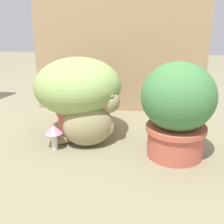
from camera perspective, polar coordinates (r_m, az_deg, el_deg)
name	(u,v)px	position (r m, az deg, el deg)	size (l,w,h in m)	color
ground_plane	(96,144)	(1.63, -2.98, -5.95)	(6.00, 6.00, 0.00)	gray
cardboard_backdrop	(120,55)	(2.04, 1.40, 10.39)	(1.12, 0.03, 0.75)	tan
grass_planter	(78,90)	(1.67, -6.30, 3.97)	(0.46, 0.46, 0.43)	#B55F4B
leafy_planter	(178,108)	(1.46, 12.02, 0.81)	(0.34, 0.34, 0.46)	#C25A48
cat	(91,123)	(1.58, -3.81, -1.98)	(0.39, 0.25, 0.32)	#988D63
mushroom_ornament_pink	(54,131)	(1.57, -10.67, -3.54)	(0.09, 0.09, 0.13)	silver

